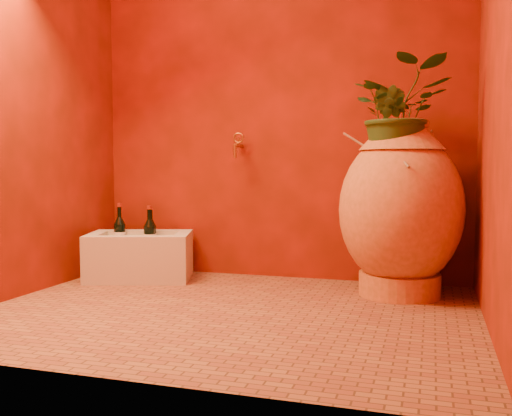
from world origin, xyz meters
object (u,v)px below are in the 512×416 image
(amphora, at_px, (401,209))
(stone_basin, at_px, (140,257))
(wine_bottle_c, at_px, (151,236))
(wine_bottle_b, at_px, (120,234))
(wall_tap, at_px, (238,144))
(wine_bottle_a, at_px, (149,236))

(amphora, relative_size, stone_basin, 1.32)
(amphora, bearing_deg, wine_bottle_c, 176.93)
(stone_basin, relative_size, wine_bottle_b, 2.33)
(wine_bottle_b, bearing_deg, wall_tap, 14.94)
(wine_bottle_b, distance_m, wine_bottle_c, 0.22)
(stone_basin, xyz_separation_m, wine_bottle_b, (-0.18, 0.06, 0.14))
(amphora, height_order, stone_basin, amphora)
(stone_basin, xyz_separation_m, wall_tap, (0.60, 0.27, 0.75))
(wine_bottle_a, relative_size, wine_bottle_c, 1.02)
(wine_bottle_a, relative_size, wall_tap, 1.86)
(wine_bottle_b, relative_size, wall_tap, 1.93)
(stone_basin, height_order, wine_bottle_b, wine_bottle_b)
(amphora, xyz_separation_m, wall_tap, (-1.08, 0.26, 0.39))
(amphora, bearing_deg, wine_bottle_b, 178.29)
(stone_basin, relative_size, wall_tap, 4.49)
(wine_bottle_b, bearing_deg, wine_bottle_a, -5.39)
(wine_bottle_c, relative_size, wall_tap, 1.82)
(wine_bottle_a, xyz_separation_m, wine_bottle_b, (-0.24, 0.02, 0.00))
(stone_basin, bearing_deg, wine_bottle_b, 162.48)
(amphora, distance_m, stone_basin, 1.71)
(amphora, bearing_deg, wall_tap, 166.24)
(wine_bottle_c, bearing_deg, wine_bottle_b, -171.48)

